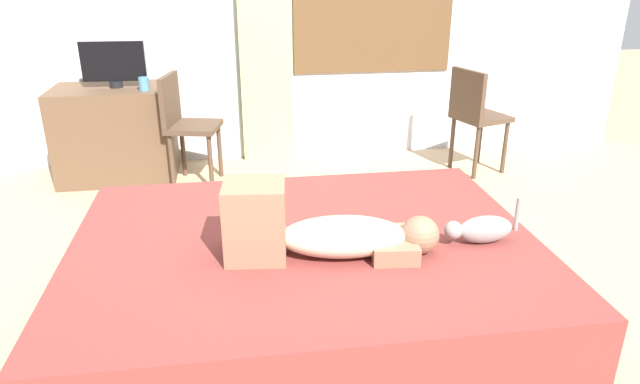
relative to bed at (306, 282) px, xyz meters
The scene contains 10 objects.
ground_plane 0.25m from the bed, 25.83° to the left, with size 16.00×16.00×0.00m, color tan.
bed is the anchor object (origin of this frame).
person_lying 0.38m from the bed, 72.35° to the right, with size 0.94×0.35×0.34m.
cat 0.86m from the bed, 11.07° to the right, with size 0.36×0.12×0.21m.
desk 2.57m from the bed, 118.98° to the left, with size 0.90×0.56×0.74m.
tv_monitor 2.63m from the bed, 117.93° to the left, with size 0.48×0.10×0.35m.
cup 2.37m from the bed, 114.55° to the left, with size 0.08×0.08×0.10m, color teal.
chair_by_desk 2.17m from the bed, 108.48° to the left, with size 0.45×0.45×0.86m.
chair_spare 2.55m from the bed, 49.75° to the left, with size 0.48×0.48×0.86m.
curtain_left 2.72m from the bed, 90.16° to the left, with size 0.44×0.06×2.47m, color #ADCC75.
Camera 1 is at (-0.39, -2.41, 1.67)m, focal length 32.12 mm.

